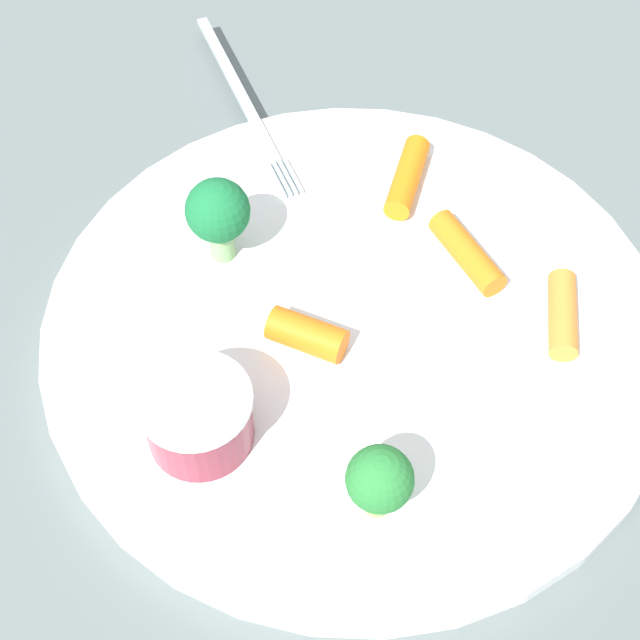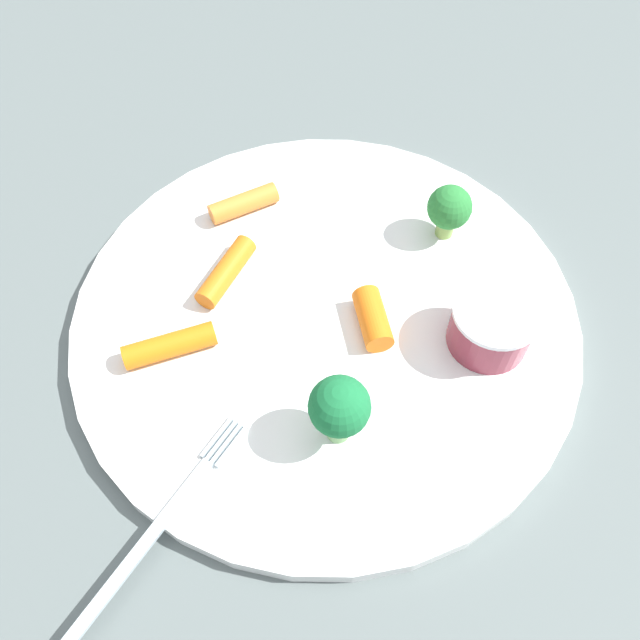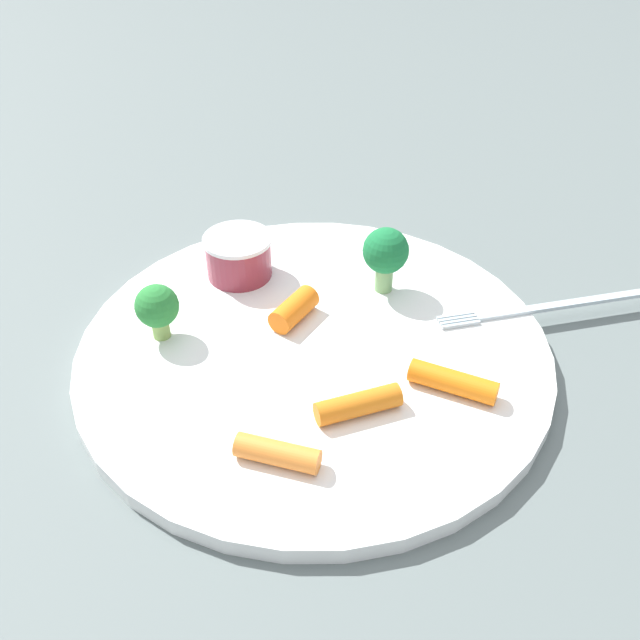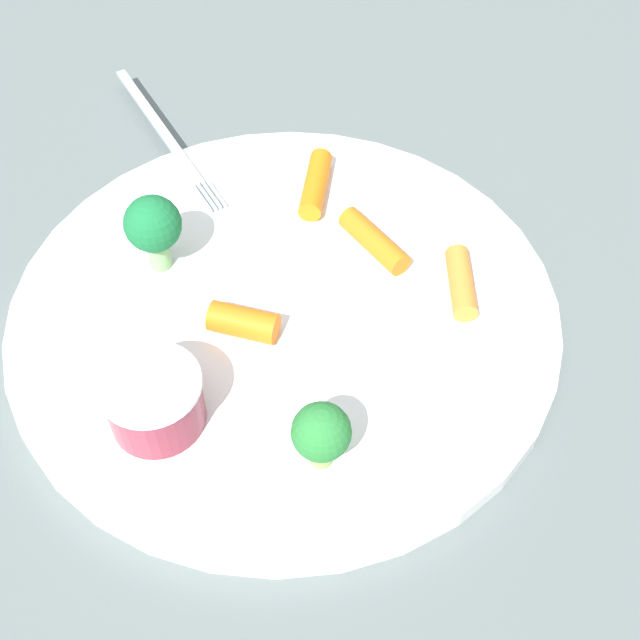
{
  "view_description": "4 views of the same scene",
  "coord_description": "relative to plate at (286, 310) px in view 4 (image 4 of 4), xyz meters",
  "views": [
    {
      "loc": [
        0.02,
        -0.27,
        0.38
      ],
      "look_at": [
        -0.02,
        -0.01,
        0.02
      ],
      "focal_mm": 50.66,
      "sensor_mm": 36.0,
      "label": 1
    },
    {
      "loc": [
        -0.21,
        0.11,
        0.36
      ],
      "look_at": [
        -0.01,
        0.01,
        0.03
      ],
      "focal_mm": 37.7,
      "sensor_mm": 36.0,
      "label": 2
    },
    {
      "loc": [
        0.34,
        0.11,
        0.32
      ],
      "look_at": [
        -0.01,
        -0.0,
        0.02
      ],
      "focal_mm": 39.36,
      "sensor_mm": 36.0,
      "label": 3
    },
    {
      "loc": [
        0.02,
        -0.3,
        0.37
      ],
      "look_at": [
        0.02,
        -0.02,
        0.02
      ],
      "focal_mm": 45.26,
      "sensor_mm": 36.0,
      "label": 4
    }
  ],
  "objects": [
    {
      "name": "fork",
      "position": [
        -0.09,
        0.15,
        0.01
      ],
      "size": [
        0.09,
        0.16,
        0.0
      ],
      "color": "#B0C1C9",
      "rests_on": "plate"
    },
    {
      "name": "carrot_stick_3",
      "position": [
        0.1,
        0.01,
        0.01
      ],
      "size": [
        0.01,
        0.05,
        0.01
      ],
      "primitive_type": "cylinder",
      "rotation": [
        1.57,
        0.0,
        0.0
      ],
      "color": "orange",
      "rests_on": "plate"
    },
    {
      "name": "plate",
      "position": [
        0.0,
        0.0,
        0.0
      ],
      "size": [
        0.32,
        0.32,
        0.01
      ],
      "primitive_type": "cylinder",
      "color": "white",
      "rests_on": "ground_plane"
    },
    {
      "name": "broccoli_floret_0",
      "position": [
        0.02,
        -0.1,
        0.03
      ],
      "size": [
        0.03,
        0.03,
        0.04
      ],
      "color": "#8BB45A",
      "rests_on": "plate"
    },
    {
      "name": "ground_plane",
      "position": [
        0.0,
        0.0,
        -0.01
      ],
      "size": [
        2.4,
        2.4,
        0.0
      ],
      "primitive_type": "plane",
      "color": "slate"
    },
    {
      "name": "carrot_stick_2",
      "position": [
        -0.02,
        -0.02,
        0.01
      ],
      "size": [
        0.04,
        0.03,
        0.02
      ],
      "primitive_type": "cylinder",
      "rotation": [
        1.57,
        0.0,
        4.43
      ],
      "color": "orange",
      "rests_on": "plate"
    },
    {
      "name": "broccoli_floret_1",
      "position": [
        -0.07,
        0.03,
        0.04
      ],
      "size": [
        0.03,
        0.03,
        0.05
      ],
      "color": "#7FB371",
      "rests_on": "plate"
    },
    {
      "name": "sauce_cup",
      "position": [
        -0.06,
        -0.08,
        0.02
      ],
      "size": [
        0.05,
        0.05,
        0.03
      ],
      "color": "maroon",
      "rests_on": "plate"
    },
    {
      "name": "carrot_stick_0",
      "position": [
        0.02,
        0.1,
        0.01
      ],
      "size": [
        0.02,
        0.06,
        0.01
      ],
      "primitive_type": "cylinder",
      "rotation": [
        1.57,
        0.0,
        3.0
      ],
      "color": "orange",
      "rests_on": "plate"
    },
    {
      "name": "carrot_stick_1",
      "position": [
        0.05,
        0.04,
        0.01
      ],
      "size": [
        0.04,
        0.05,
        0.01
      ],
      "primitive_type": "cylinder",
      "rotation": [
        1.57,
        0.0,
        0.63
      ],
      "color": "orange",
      "rests_on": "plate"
    }
  ]
}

